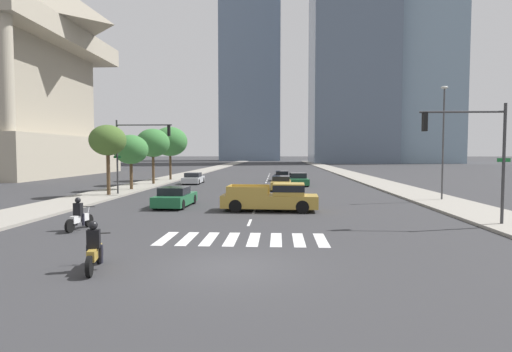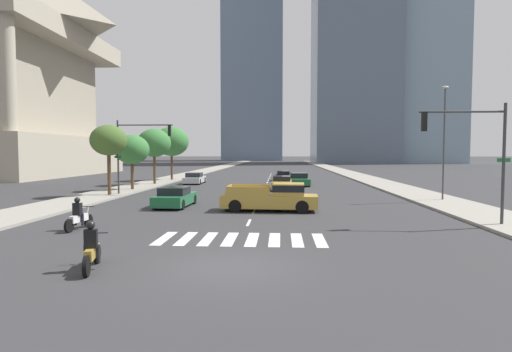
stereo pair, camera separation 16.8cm
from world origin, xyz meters
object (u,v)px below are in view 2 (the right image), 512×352
(motorcycle_lead, at_px, (92,250))
(motorcycle_trailing, at_px, (79,217))
(sedan_gold_4, at_px, (282,183))
(pickup_truck, at_px, (274,197))
(street_tree_nearest, at_px, (109,141))
(sedan_silver_1, at_px, (195,179))
(traffic_signal_near, at_px, (472,142))
(sedan_green_2, at_px, (299,180))
(sedan_black_0, at_px, (283,176))
(sedan_green_3, at_px, (175,197))
(street_tree_fourth, at_px, (171,142))
(street_tree_second, at_px, (132,150))
(street_tree_third, at_px, (154,143))
(traffic_signal_far, at_px, (138,143))
(street_lamp_east, at_px, (444,135))

(motorcycle_lead, xyz_separation_m, motorcycle_trailing, (-3.54, 6.24, 0.00))
(sedan_gold_4, bearing_deg, pickup_truck, -0.80)
(sedan_gold_4, relative_size, street_tree_nearest, 0.85)
(sedan_silver_1, height_order, traffic_signal_near, traffic_signal_near)
(pickup_truck, height_order, sedan_green_2, pickup_truck)
(sedan_black_0, height_order, sedan_green_3, sedan_green_3)
(pickup_truck, relative_size, traffic_signal_near, 1.03)
(street_tree_fourth, bearing_deg, street_tree_second, -90.00)
(sedan_black_0, relative_size, street_tree_second, 0.88)
(motorcycle_trailing, height_order, street_tree_third, street_tree_third)
(pickup_truck, height_order, traffic_signal_far, traffic_signal_far)
(pickup_truck, relative_size, street_tree_second, 1.16)
(sedan_gold_4, bearing_deg, sedan_silver_1, -124.94)
(sedan_green_3, relative_size, street_tree_second, 0.89)
(sedan_silver_1, xyz_separation_m, street_tree_fourth, (-3.93, 4.96, 4.31))
(motorcycle_lead, relative_size, sedan_silver_1, 0.46)
(sedan_silver_1, bearing_deg, traffic_signal_near, -145.13)
(traffic_signal_near, bearing_deg, sedan_gold_4, -65.05)
(street_tree_second, bearing_deg, motorcycle_lead, -72.39)
(motorcycle_trailing, distance_m, sedan_green_3, 8.51)
(motorcycle_lead, bearing_deg, street_lamp_east, -56.48)
(motorcycle_lead, distance_m, sedan_green_2, 33.10)
(pickup_truck, relative_size, sedan_silver_1, 1.30)
(traffic_signal_far, relative_size, street_tree_third, 1.01)
(motorcycle_lead, height_order, traffic_signal_near, traffic_signal_near)
(sedan_green_3, height_order, street_lamp_east, street_lamp_east)
(motorcycle_trailing, bearing_deg, street_tree_fourth, 14.23)
(traffic_signal_near, distance_m, street_tree_nearest, 25.67)
(traffic_signal_far, xyz_separation_m, street_tree_nearest, (-2.08, -0.88, 0.19))
(motorcycle_trailing, height_order, sedan_black_0, motorcycle_trailing)
(traffic_signal_far, bearing_deg, street_tree_nearest, -157.09)
(motorcycle_trailing, bearing_deg, street_tree_second, 19.71)
(sedan_black_0, bearing_deg, street_tree_nearest, -38.87)
(motorcycle_trailing, xyz_separation_m, street_tree_second, (-4.52, 19.15, 3.20))
(sedan_black_0, relative_size, street_tree_third, 0.74)
(traffic_signal_far, bearing_deg, street_tree_second, 116.11)
(sedan_black_0, distance_m, street_lamp_east, 24.28)
(motorcycle_lead, distance_m, street_lamp_east, 25.52)
(motorcycle_lead, xyz_separation_m, pickup_truck, (5.23, 12.82, 0.23))
(sedan_silver_1, xyz_separation_m, traffic_signal_near, (18.67, -26.15, 3.43))
(street_tree_nearest, bearing_deg, motorcycle_trailing, -72.14)
(motorcycle_lead, relative_size, street_tree_second, 0.41)
(sedan_black_0, distance_m, street_tree_third, 16.26)
(traffic_signal_near, height_order, street_tree_second, traffic_signal_near)
(sedan_gold_4, bearing_deg, motorcycle_trailing, -22.79)
(motorcycle_trailing, bearing_deg, sedan_green_2, -16.72)
(sedan_green_3, xyz_separation_m, street_tree_fourth, (-6.84, 24.78, 4.30))
(traffic_signal_far, relative_size, street_tree_fourth, 0.91)
(street_lamp_east, bearing_deg, motorcycle_lead, -133.12)
(street_tree_second, bearing_deg, motorcycle_trailing, -76.71)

